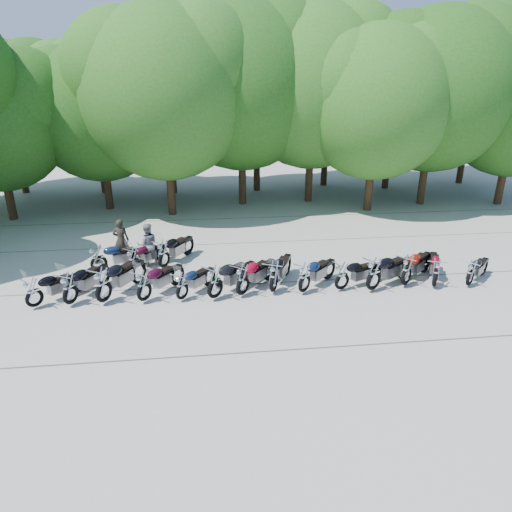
{
  "coord_description": "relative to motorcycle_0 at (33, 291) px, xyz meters",
  "views": [
    {
      "loc": [
        -1.78,
        -13.76,
        7.12
      ],
      "look_at": [
        0.0,
        1.5,
        1.1
      ],
      "focal_mm": 32.0,
      "sensor_mm": 36.0,
      "label": 1
    }
  ],
  "objects": [
    {
      "name": "motorcycle_13",
      "position": [
        15.15,
        -0.09,
        -0.03
      ],
      "size": [
        1.94,
        1.79,
        1.15
      ],
      "primitive_type": null,
      "rotation": [
        0.0,
        0.0,
        2.28
      ],
      "color": "black",
      "rests_on": "ground"
    },
    {
      "name": "tree_10",
      "position": [
        -0.83,
        16.53,
        5.05
      ],
      "size": [
        7.78,
        7.78,
        9.55
      ],
      "color": "#3A2614",
      "rests_on": "ground"
    },
    {
      "name": "tree_5",
      "position": [
        12.07,
        12.77,
        5.96
      ],
      "size": [
        9.04,
        9.04,
        11.1
      ],
      "color": "#3A2614",
      "rests_on": "ground"
    },
    {
      "name": "motorcycle_6",
      "position": [
        6.88,
        0.09,
        0.06
      ],
      "size": [
        2.1,
        2.27,
        1.34
      ],
      "primitive_type": null,
      "rotation": [
        0.0,
        0.0,
        2.43
      ],
      "color": "maroon",
      "rests_on": "ground"
    },
    {
      "name": "motorcycle_8",
      "position": [
        9.05,
        0.05,
        0.04
      ],
      "size": [
        2.14,
        2.09,
        1.3
      ],
      "primitive_type": null,
      "rotation": [
        0.0,
        0.0,
        2.34
      ],
      "color": "#0D1A3B",
      "rests_on": "ground"
    },
    {
      "name": "motorcycle_5",
      "position": [
        5.93,
        -0.06,
        0.09
      ],
      "size": [
        2.3,
        2.26,
        1.4
      ],
      "primitive_type": null,
      "rotation": [
        0.0,
        0.0,
        2.34
      ],
      "color": "black",
      "rests_on": "ground"
    },
    {
      "name": "motorcycle_15",
      "position": [
        2.87,
        2.62,
        -0.02
      ],
      "size": [
        1.77,
        2.04,
        1.18
      ],
      "primitive_type": null,
      "rotation": [
        0.0,
        0.0,
        2.49
      ],
      "color": "#370718",
      "rests_on": "ground"
    },
    {
      "name": "tree_12",
      "position": [
        9.26,
        16.03,
        5.12
      ],
      "size": [
        7.88,
        7.88,
        9.67
      ],
      "color": "#3A2614",
      "rests_on": "ground"
    },
    {
      "name": "motorcycle_3",
      "position": [
        3.55,
        0.02,
        0.04
      ],
      "size": [
        1.96,
        2.24,
        1.3
      ],
      "primitive_type": null,
      "rotation": [
        0.0,
        0.0,
        2.48
      ],
      "color": "#320619",
      "rests_on": "ground"
    },
    {
      "name": "motorcycle_12",
      "position": [
        13.84,
        -0.01,
        0.03
      ],
      "size": [
        1.55,
        2.32,
        1.27
      ],
      "primitive_type": null,
      "rotation": [
        0.0,
        0.0,
        2.72
      ],
      "color": "maroon",
      "rests_on": "ground"
    },
    {
      "name": "motorcycle_2",
      "position": [
        2.21,
        0.09,
        0.12
      ],
      "size": [
        1.97,
        2.62,
        1.45
      ],
      "primitive_type": null,
      "rotation": [
        0.0,
        0.0,
        2.62
      ],
      "color": "black",
      "rests_on": "ground"
    },
    {
      "name": "tree_14",
      "position": [
        18.14,
        15.66,
        5.22
      ],
      "size": [
        8.02,
        8.02,
        9.84
      ],
      "color": "#3A2614",
      "rests_on": "ground"
    },
    {
      "name": "ground",
      "position": [
        7.46,
        -0.44,
        -0.61
      ],
      "size": [
        90.0,
        90.0,
        0.0
      ],
      "primitive_type": "plane",
      "color": "#9A978B",
      "rests_on": "ground"
    },
    {
      "name": "motorcycle_16",
      "position": [
        4.0,
        2.89,
        0.07
      ],
      "size": [
        1.88,
        2.44,
        1.36
      ],
      "primitive_type": null,
      "rotation": [
        0.0,
        0.0,
        2.59
      ],
      "color": "black",
      "rests_on": "ground"
    },
    {
      "name": "tree_15",
      "position": [
        24.08,
        16.59,
        6.42
      ],
      "size": [
        9.67,
        9.67,
        11.86
      ],
      "color": "#3A2614",
      "rests_on": "ground"
    },
    {
      "name": "tree_9",
      "position": [
        -6.07,
        17.15,
        4.91
      ],
      "size": [
        7.59,
        7.59,
        9.32
      ],
      "color": "#3A2614",
      "rests_on": "ground"
    },
    {
      "name": "motorcycle_9",
      "position": [
        10.43,
        0.11,
        0.01
      ],
      "size": [
        2.26,
        1.46,
        1.23
      ],
      "primitive_type": null,
      "rotation": [
        0.0,
        0.0,
        1.97
      ],
      "color": "black",
      "rests_on": "ground"
    },
    {
      "name": "tree_2",
      "position": [
        0.21,
        12.4,
        4.7
      ],
      "size": [
        7.31,
        7.31,
        8.97
      ],
      "color": "#3A2614",
      "rests_on": "ground"
    },
    {
      "name": "motorcycle_10",
      "position": [
        11.52,
        -0.07,
        0.11
      ],
      "size": [
        2.59,
        1.96,
        1.44
      ],
      "primitive_type": null,
      "rotation": [
        0.0,
        0.0,
        2.1
      ],
      "color": "black",
      "rests_on": "ground"
    },
    {
      "name": "motorcycle_4",
      "position": [
        4.81,
        -0.0,
        -0.03
      ],
      "size": [
        1.77,
        1.97,
        1.15
      ],
      "primitive_type": null,
      "rotation": [
        0.0,
        0.0,
        2.45
      ],
      "color": "#0C1B39",
      "rests_on": "ground"
    },
    {
      "name": "tree_7",
      "position": [
        18.67,
        11.35,
        5.78
      ],
      "size": [
        8.79,
        8.79,
        10.79
      ],
      "color": "#3A2614",
      "rests_on": "ground"
    },
    {
      "name": "motorcycle_0",
      "position": [
        0.0,
        0.0,
        0.0
      ],
      "size": [
        1.97,
        2.0,
        1.22
      ],
      "primitive_type": null,
      "rotation": [
        0.0,
        0.0,
        2.37
      ],
      "color": "black",
      "rests_on": "ground"
    },
    {
      "name": "motorcycle_7",
      "position": [
        7.99,
        0.21,
        0.07
      ],
      "size": [
        1.7,
        2.48,
        1.36
      ],
      "primitive_type": null,
      "rotation": [
        0.0,
        0.0,
        2.69
      ],
      "color": "black",
      "rests_on": "ground"
    },
    {
      "name": "tree_6",
      "position": [
        15.01,
        10.38,
        5.2
      ],
      "size": [
        8.0,
        8.0,
        9.82
      ],
      "color": "#3A2614",
      "rests_on": "ground"
    },
    {
      "name": "motorcycle_1",
      "position": [
        1.13,
        0.07,
        0.06
      ],
      "size": [
        1.69,
        2.42,
        1.33
      ],
      "primitive_type": null,
      "rotation": [
        0.0,
        0.0,
        2.68
      ],
      "color": "black",
      "rests_on": "ground"
    },
    {
      "name": "rider_0",
      "position": [
        2.22,
        4.02,
        0.29
      ],
      "size": [
        0.69,
        0.49,
        1.79
      ],
      "primitive_type": "imported",
      "rotation": [
        0.0,
        0.0,
        3.04
      ],
      "color": "black",
      "rests_on": "ground"
    },
    {
      "name": "tree_13",
      "position": [
        14.15,
        17.04,
        5.43
      ],
      "size": [
        8.31,
        8.31,
        10.2
      ],
      "color": "#3A2614",
      "rests_on": "ground"
    },
    {
      "name": "tree_11",
      "position": [
        3.7,
        15.99,
        4.89
      ],
      "size": [
        7.56,
        7.56,
        9.28
      ],
      "color": "#3A2614",
      "rests_on": "ground"
    },
    {
      "name": "motorcycle_14",
      "position": [
        1.51,
        2.78,
        0.03
      ],
      "size": [
        2.37,
        1.44,
        1.28
      ],
      "primitive_type": null,
      "rotation": [
        0.0,
        0.0,
        1.93
      ],
      "color": "#0D1D3C",
      "rests_on": "ground"
    },
    {
      "name": "tree_3",
      "position": [
        3.89,
        10.8,
        5.71
      ],
      "size": [
        8.7,
        8.7,
        10.67
      ],
      "color": "#3A2614",
      "rests_on": "ground"
    },
    {
      "name": "tree_4",
      "position": [
        8.0,
        12.65,
        6.03
      ],
      "size": [
        9.13,
        9.13,
        11.2
      ],
      "color": "#3A2614",
      "rests_on": "ground"
    },
    {
      "name": "rider_1",
      "position": [
        3.34,
        3.41,
        0.27
      ],
      "size": [
        0.96,
        0.81,
        1.75
      ],
      "primitive_type": "imported",
      "rotation": [
        0.0,
        0.0,
        3.33
      ],
      "color": "gray",
      "rests_on": "ground"
    },
    {
      "name": "motorcycle_11",
      "position": [
        12.85,
        0.19,
        0.08
      ],
      "size": [
        2.29,
        2.19,
        1.37
      ],
      "primitive_type": null,
      "rotation": [
        0.0,
        0.0,
        2.31
      ],
      "color": "maroon",
      "rests_on": "ground"
    }
  ]
}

